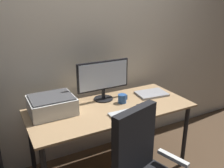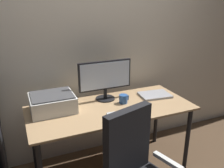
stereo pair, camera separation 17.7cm
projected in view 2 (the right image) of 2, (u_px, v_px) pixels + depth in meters
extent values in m
cube|color=beige|center=(92.00, 41.00, 2.56)|extent=(6.40, 0.10, 2.60)
cube|color=tan|center=(111.00, 108.00, 2.30)|extent=(1.58, 0.70, 0.02)
cylinder|color=black|center=(187.00, 140.00, 2.45)|extent=(0.04, 0.04, 0.72)
cylinder|color=black|center=(34.00, 142.00, 2.41)|extent=(0.04, 0.04, 0.72)
cylinder|color=black|center=(156.00, 116.00, 2.95)|extent=(0.04, 0.04, 0.72)
cylinder|color=black|center=(105.00, 98.00, 2.49)|extent=(0.20, 0.20, 0.01)
cylinder|color=black|center=(105.00, 93.00, 2.47)|extent=(0.04, 0.04, 0.10)
cube|color=black|center=(105.00, 75.00, 2.40)|extent=(0.56, 0.03, 0.30)
cube|color=silver|center=(106.00, 76.00, 2.39)|extent=(0.53, 0.01, 0.27)
cube|color=#B7BABC|center=(123.00, 114.00, 2.15)|extent=(0.29, 0.12, 0.02)
cube|color=black|center=(141.00, 108.00, 2.24)|extent=(0.06, 0.10, 0.03)
cylinder|color=#285193|center=(123.00, 99.00, 2.38)|extent=(0.08, 0.08, 0.09)
cube|color=#285193|center=(128.00, 98.00, 2.40)|extent=(0.02, 0.01, 0.05)
cube|color=#99999E|center=(155.00, 95.00, 2.57)|extent=(0.34, 0.26, 0.02)
cube|color=silver|center=(52.00, 103.00, 2.21)|extent=(0.40, 0.34, 0.15)
cube|color=#424244|center=(52.00, 95.00, 2.18)|extent=(0.37, 0.31, 0.01)
cube|color=black|center=(128.00, 142.00, 1.72)|extent=(0.40, 0.18, 0.52)
cube|color=silver|center=(168.00, 161.00, 1.78)|extent=(0.11, 0.26, 0.03)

